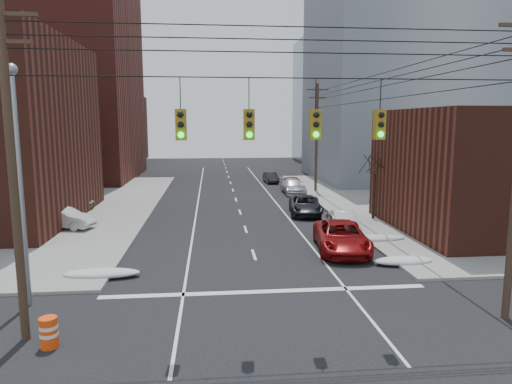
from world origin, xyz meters
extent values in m
plane|color=black|center=(0.00, 0.00, 0.00)|extent=(160.00, 160.00, 0.00)
cube|color=maroon|center=(-24.00, 48.00, 15.00)|extent=(24.00, 20.00, 30.00)
cube|color=#4F2217|center=(-26.00, 74.00, 6.00)|extent=(22.00, 18.00, 12.00)
cube|color=gray|center=(22.00, 44.00, 12.50)|extent=(22.00, 20.00, 25.00)
cube|color=gray|center=(24.00, 70.00, 11.00)|extent=(20.00, 18.00, 22.00)
cylinder|color=#473323|center=(-8.50, 3.00, 5.50)|extent=(0.28, 0.28, 11.00)
cube|color=#473323|center=(-8.50, 3.00, 10.40)|extent=(2.20, 0.12, 0.12)
cube|color=#473323|center=(-8.50, 3.00, 9.60)|extent=(1.80, 0.12, 0.12)
cylinder|color=#473323|center=(8.50, 34.00, 5.50)|extent=(0.28, 0.28, 11.00)
cube|color=#473323|center=(8.50, 34.00, 10.40)|extent=(2.20, 0.12, 0.12)
cube|color=#473323|center=(8.50, 34.00, 9.60)|extent=(1.80, 0.12, 0.12)
cylinder|color=black|center=(0.00, 3.00, 8.60)|extent=(17.00, 0.04, 0.04)
cylinder|color=black|center=(-3.20, 3.00, 8.10)|extent=(0.03, 0.03, 1.00)
cube|color=olive|center=(-3.20, 3.00, 7.10)|extent=(0.35, 0.30, 1.00)
sphere|color=black|center=(-3.20, 2.83, 7.42)|extent=(0.20, 0.20, 0.20)
sphere|color=black|center=(-3.20, 2.83, 7.10)|extent=(0.20, 0.20, 0.20)
sphere|color=#0CE526|center=(-3.20, 2.83, 6.78)|extent=(0.20, 0.20, 0.20)
cylinder|color=black|center=(-1.00, 3.00, 8.10)|extent=(0.03, 0.03, 1.00)
cube|color=olive|center=(-1.00, 3.00, 7.10)|extent=(0.35, 0.30, 1.00)
sphere|color=black|center=(-1.00, 2.83, 7.42)|extent=(0.20, 0.20, 0.20)
sphere|color=black|center=(-1.00, 2.83, 7.10)|extent=(0.20, 0.20, 0.20)
sphere|color=#0CE526|center=(-1.00, 2.83, 6.78)|extent=(0.20, 0.20, 0.20)
cylinder|color=black|center=(1.20, 3.00, 8.10)|extent=(0.03, 0.03, 1.00)
cube|color=olive|center=(1.20, 3.00, 7.10)|extent=(0.35, 0.30, 1.00)
sphere|color=black|center=(1.20, 2.83, 7.42)|extent=(0.20, 0.20, 0.20)
sphere|color=black|center=(1.20, 2.83, 7.10)|extent=(0.20, 0.20, 0.20)
sphere|color=#0CE526|center=(1.20, 2.83, 6.78)|extent=(0.20, 0.20, 0.20)
cylinder|color=black|center=(3.40, 3.00, 8.10)|extent=(0.03, 0.03, 1.00)
cube|color=olive|center=(3.40, 3.00, 7.10)|extent=(0.35, 0.30, 1.00)
sphere|color=black|center=(3.40, 2.83, 7.42)|extent=(0.20, 0.20, 0.20)
sphere|color=black|center=(3.40, 2.83, 7.10)|extent=(0.20, 0.20, 0.20)
sphere|color=#0CE526|center=(3.40, 2.83, 6.78)|extent=(0.20, 0.20, 0.20)
cylinder|color=gray|center=(-9.50, 6.00, 4.50)|extent=(0.18, 0.18, 9.00)
sphere|color=gray|center=(-9.50, 6.00, 9.10)|extent=(0.44, 0.44, 0.44)
cylinder|color=black|center=(9.60, 20.00, 1.75)|extent=(0.20, 0.20, 3.50)
cylinder|color=black|center=(9.98, 20.12, 4.07)|extent=(0.27, 0.82, 1.19)
cylinder|color=black|center=(9.82, 20.57, 4.16)|extent=(1.17, 0.54, 1.38)
cylinder|color=black|center=(9.17, 20.74, 4.19)|extent=(1.44, 1.00, 1.48)
cylinder|color=black|center=(9.20, 20.06, 4.07)|extent=(0.17, 0.84, 1.19)
cylinder|color=black|center=(9.15, 19.58, 4.16)|extent=(0.82, 0.99, 1.40)
cylinder|color=black|center=(9.66, 19.15, 4.19)|extent=(1.74, 0.21, 1.43)
cylinder|color=black|center=(9.93, 19.77, 4.07)|extent=(0.48, 0.73, 1.20)
ellipsoid|color=silver|center=(-7.40, 9.00, 0.21)|extent=(3.50, 1.08, 0.42)
ellipsoid|color=silver|center=(7.40, 9.50, 0.21)|extent=(3.00, 1.08, 0.42)
ellipsoid|color=silver|center=(7.40, 14.00, 0.21)|extent=(4.00, 1.08, 0.42)
imported|color=maroon|center=(4.96, 12.30, 0.82)|extent=(3.42, 6.17, 1.63)
imported|color=#A1A1A5|center=(6.07, 17.04, 0.61)|extent=(1.60, 3.65, 1.22)
imported|color=white|center=(6.40, 16.57, 0.68)|extent=(1.87, 4.24, 1.35)
imported|color=black|center=(5.06, 22.59, 0.72)|extent=(3.02, 5.47, 1.45)
imported|color=silver|center=(5.96, 32.96, 0.73)|extent=(2.09, 5.04, 1.46)
imported|color=maroon|center=(6.25, 34.63, 0.77)|extent=(2.08, 4.62, 1.54)
imported|color=black|center=(4.80, 41.53, 0.63)|extent=(1.58, 3.92, 1.27)
imported|color=silver|center=(-12.14, 18.90, 0.84)|extent=(4.43, 2.65, 1.38)
imported|color=#B2B3B7|center=(-14.55, 25.67, 0.91)|extent=(5.76, 3.32, 1.51)
imported|color=#A7A7AB|center=(-16.08, 30.75, 0.85)|extent=(4.32, 2.24, 1.40)
cylinder|color=#FF440D|center=(-7.52, 2.35, 0.50)|extent=(0.63, 0.63, 1.01)
cylinder|color=white|center=(-7.52, 2.35, 0.71)|extent=(0.64, 0.64, 0.12)
cylinder|color=white|center=(-7.52, 2.35, 0.45)|extent=(0.64, 0.64, 0.12)
camera|label=1|loc=(-2.25, -11.99, 7.19)|focal=32.00mm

